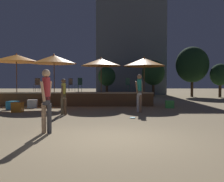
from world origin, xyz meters
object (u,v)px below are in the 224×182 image
(background_tree_2, at_px, (220,75))
(person_2, at_px, (63,96))
(background_tree_0, at_px, (192,65))
(background_tree_3, at_px, (106,77))
(patio_umbrella_3, at_px, (16,58))
(bistro_chair_2, at_px, (79,83))
(patio_umbrella_0, at_px, (54,59))
(frisbee_disc, at_px, (132,118))
(bistro_chair_3, at_px, (37,83))
(patio_umbrella_2, at_px, (101,62))
(cube_seat_0, at_px, (32,104))
(cube_seat_1, at_px, (12,105))
(bistro_chair_1, at_px, (69,83))
(patio_umbrella_1, at_px, (144,62))
(cube_seat_2, at_px, (169,104))
(person_1, at_px, (139,91))
(background_tree_1, at_px, (153,73))
(person_0, at_px, (46,98))
(cube_seat_3, at_px, (17,107))
(bistro_chair_0, at_px, (128,83))

(background_tree_2, bearing_deg, person_2, -133.34)
(background_tree_0, xyz_separation_m, background_tree_3, (-9.01, 1.06, -1.22))
(patio_umbrella_3, distance_m, bistro_chair_2, 4.13)
(patio_umbrella_0, height_order, frisbee_disc, patio_umbrella_0)
(bistro_chair_3, bearing_deg, patio_umbrella_3, 21.34)
(patio_umbrella_2, bearing_deg, frisbee_disc, -73.86)
(cube_seat_0, relative_size, frisbee_disc, 2.63)
(patio_umbrella_3, bearing_deg, cube_seat_1, -76.31)
(patio_umbrella_3, bearing_deg, frisbee_disc, -37.86)
(patio_umbrella_3, height_order, bistro_chair_1, patio_umbrella_3)
(patio_umbrella_1, bearing_deg, background_tree_0, 59.18)
(bistro_chair_2, bearing_deg, cube_seat_2, 115.04)
(person_1, distance_m, frisbee_disc, 2.32)
(patio_umbrella_0, xyz_separation_m, person_1, (4.93, -3.31, -1.86))
(cube_seat_2, bearing_deg, cube_seat_1, -175.53)
(patio_umbrella_3, height_order, background_tree_1, background_tree_1)
(bistro_chair_1, height_order, frisbee_disc, bistro_chair_1)
(cube_seat_2, xyz_separation_m, bistro_chair_3, (-8.38, 2.40, 1.20))
(patio_umbrella_3, bearing_deg, person_0, -64.16)
(patio_umbrella_2, relative_size, frisbee_disc, 13.04)
(patio_umbrella_1, bearing_deg, cube_seat_1, -166.66)
(person_0, bearing_deg, bistro_chair_3, -54.89)
(patio_umbrella_1, bearing_deg, frisbee_disc, -102.19)
(patio_umbrella_3, xyz_separation_m, person_1, (7.22, -3.20, -1.92))
(cube_seat_0, height_order, cube_seat_3, cube_seat_3)
(cube_seat_2, bearing_deg, bistro_chair_2, 163.90)
(patio_umbrella_3, bearing_deg, patio_umbrella_1, 0.61)
(cube_seat_1, bearing_deg, background_tree_0, 42.11)
(bistro_chair_3, distance_m, background_tree_2, 18.03)
(cube_seat_3, bearing_deg, background_tree_3, 74.74)
(cube_seat_0, distance_m, bistro_chair_2, 3.14)
(cube_seat_3, bearing_deg, cube_seat_2, 14.71)
(cube_seat_3, height_order, bistro_chair_2, bistro_chair_2)
(bistro_chair_0, xyz_separation_m, background_tree_2, (9.83, 8.91, 0.86))
(person_1, distance_m, person_2, 3.65)
(frisbee_disc, bearing_deg, person_1, 76.32)
(patio_umbrella_1, relative_size, cube_seat_2, 5.58)
(cube_seat_0, xyz_separation_m, background_tree_2, (15.55, 10.60, 2.04))
(patio_umbrella_3, height_order, cube_seat_1, patio_umbrella_3)
(patio_umbrella_3, distance_m, bistro_chair_0, 7.18)
(person_2, xyz_separation_m, bistro_chair_1, (-0.77, 6.23, 0.55))
(person_1, relative_size, background_tree_3, 0.58)
(patio_umbrella_3, bearing_deg, background_tree_3, 66.01)
(person_0, xyz_separation_m, bistro_chair_3, (-3.17, 9.69, 0.40))
(person_0, bearing_deg, background_tree_2, -108.34)
(bistro_chair_1, bearing_deg, cube_seat_3, -75.75)
(bistro_chair_0, bearing_deg, patio_umbrella_2, 162.92)
(cube_seat_1, relative_size, bistro_chair_2, 0.68)
(frisbee_disc, bearing_deg, person_2, 159.91)
(cube_seat_3, height_order, background_tree_2, background_tree_2)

